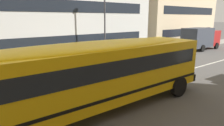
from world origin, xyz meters
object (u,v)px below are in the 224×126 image
object	(u,v)px
parked_car_green_by_hydrant	(150,51)
street_lamp	(105,15)
school_bus	(87,72)
box_truck	(201,38)

from	to	relation	value
parked_car_green_by_hydrant	street_lamp	world-z (taller)	street_lamp
parked_car_green_by_hydrant	street_lamp	xyz separation A→B (m)	(-4.33, 1.81, 3.47)
school_bus	box_truck	xyz separation A→B (m)	(20.70, 6.26, -0.29)
street_lamp	school_bus	bearing A→B (deg)	-129.72
parked_car_green_by_hydrant	box_truck	world-z (taller)	box_truck
school_bus	parked_car_green_by_hydrant	distance (m)	12.64
box_truck	school_bus	bearing A→B (deg)	-163.16
school_bus	street_lamp	size ratio (longest dim) A/B	2.03
school_bus	box_truck	size ratio (longest dim) A/B	2.28
school_bus	parked_car_green_by_hydrant	xyz separation A→B (m)	(10.97, 6.19, -0.99)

